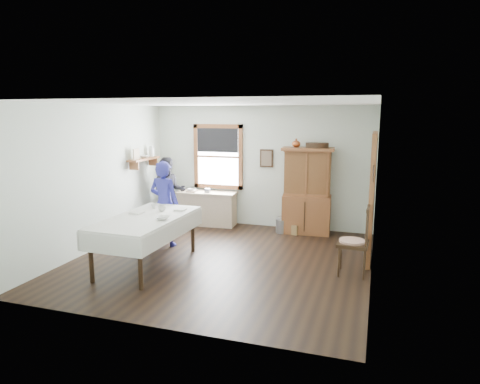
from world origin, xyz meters
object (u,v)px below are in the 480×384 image
Objects in this scene: woman_blue at (164,207)px; work_counter at (207,208)px; pail at (282,226)px; figure_dark at (169,194)px; spindle_chair at (353,240)px; wicker_basket at (292,228)px; dining_table at (147,241)px; china_hutch at (307,191)px.

work_counter is at bearing -92.43° from woman_blue.
figure_dark reaches higher than pail.
wicker_basket is at bearing 126.14° from spindle_chair.
figure_dark is (-0.85, 2.48, 0.30)m from dining_table.
dining_table is 3.37m from spindle_chair.
figure_dark is at bearing 108.96° from dining_table.
work_counter is 1.20× the size of spindle_chair.
work_counter is 0.93× the size of figure_dark.
woman_blue is (-2.19, -1.59, 0.66)m from wicker_basket.
wicker_basket is at bearing -161.77° from china_hutch.
pail is at bearing -168.68° from china_hutch.
dining_table reaches higher than wicker_basket.
spindle_chair is 0.73× the size of woman_blue.
dining_table is 7.11× the size of pail.
china_hutch reaches higher than pail.
china_hutch reaches higher than wicker_basket.
work_counter is at bearing 149.86° from spindle_chair.
woman_blue is at bearing -99.82° from work_counter.
china_hutch reaches higher than spindle_chair.
woman_blue is (-0.25, 1.12, 0.34)m from dining_table.
wicker_basket is (1.94, 2.71, -0.32)m from dining_table.
pail is at bearing -174.54° from wicker_basket.
china_hutch is 3.62m from dining_table.
china_hutch is 0.87× the size of dining_table.
dining_table is 1.19m from woman_blue.
spindle_chair is at bearing -56.34° from wicker_basket.
pail reaches higher than wicker_basket.
wicker_basket is 0.24× the size of figure_dark.
pail is at bearing 130.35° from spindle_chair.
woman_blue is (-2.47, -1.71, -0.15)m from china_hutch.
china_hutch is 3.09m from figure_dark.
pail is at bearing 57.32° from dining_table.
china_hutch reaches higher than dining_table.
spindle_chair is (3.30, 0.66, 0.14)m from dining_table.
china_hutch is 1.26× the size of figure_dark.
figure_dark is at bearing -175.36° from wicker_basket.
work_counter is 3.79× the size of wicker_basket.
wicker_basket is 0.23× the size of woman_blue.
spindle_chair is at bearing -36.34° from work_counter.
woman_blue is (-3.55, 0.46, 0.21)m from spindle_chair.
spindle_chair reaches higher than wicker_basket.
woman_blue reaches higher than pail.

